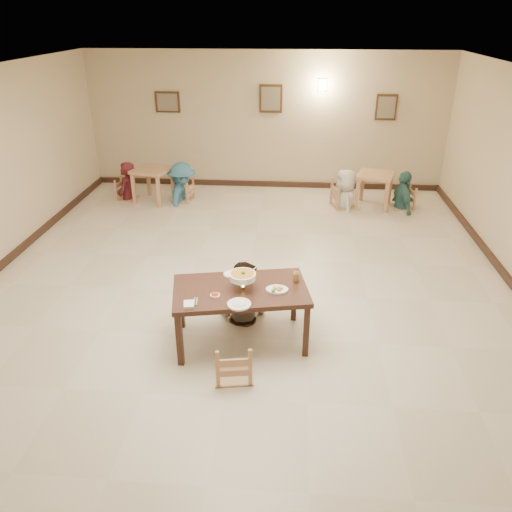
# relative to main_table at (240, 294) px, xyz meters

# --- Properties ---
(floor) EXTENTS (10.00, 10.00, 0.00)m
(floor) POSITION_rel_main_table_xyz_m (-0.07, 1.17, -0.67)
(floor) COLOR beige
(floor) RESTS_ON ground
(ceiling) EXTENTS (10.00, 10.00, 0.00)m
(ceiling) POSITION_rel_main_table_xyz_m (-0.07, 1.17, 2.33)
(ceiling) COLOR white
(ceiling) RESTS_ON wall_back
(wall_back) EXTENTS (10.00, 0.00, 10.00)m
(wall_back) POSITION_rel_main_table_xyz_m (-0.07, 6.17, 0.83)
(wall_back) COLOR beige
(wall_back) RESTS_ON floor
(baseboard_back) EXTENTS (8.00, 0.06, 0.12)m
(baseboard_back) POSITION_rel_main_table_xyz_m (-0.07, 6.14, -0.61)
(baseboard_back) COLOR #331F16
(baseboard_back) RESTS_ON floor
(picture_a) EXTENTS (0.55, 0.04, 0.45)m
(picture_a) POSITION_rel_main_table_xyz_m (-2.27, 6.12, 1.23)
(picture_a) COLOR #3E2614
(picture_a) RESTS_ON wall_back
(picture_b) EXTENTS (0.50, 0.04, 0.60)m
(picture_b) POSITION_rel_main_table_xyz_m (0.03, 6.12, 1.33)
(picture_b) COLOR #3E2614
(picture_b) RESTS_ON wall_back
(picture_c) EXTENTS (0.45, 0.04, 0.55)m
(picture_c) POSITION_rel_main_table_xyz_m (2.53, 6.12, 1.18)
(picture_c) COLOR #3E2614
(picture_c) RESTS_ON wall_back
(wall_sconce) EXTENTS (0.16, 0.05, 0.22)m
(wall_sconce) POSITION_rel_main_table_xyz_m (1.13, 6.13, 1.63)
(wall_sconce) COLOR #FFD88C
(wall_sconce) RESTS_ON wall_back
(main_table) EXTENTS (1.74, 1.19, 0.75)m
(main_table) POSITION_rel_main_table_xyz_m (0.00, 0.00, 0.00)
(main_table) COLOR #3E2116
(main_table) RESTS_ON floor
(chair_far) EXTENTS (0.40, 0.40, 0.86)m
(chair_far) POSITION_rel_main_table_xyz_m (-0.01, 0.70, -0.24)
(chair_far) COLOR tan
(chair_far) RESTS_ON floor
(chair_near) EXTENTS (0.43, 0.43, 0.91)m
(chair_near) POSITION_rel_main_table_xyz_m (-0.01, -0.67, -0.22)
(chair_near) COLOR tan
(chair_near) RESTS_ON floor
(main_diner) EXTENTS (0.93, 0.82, 1.60)m
(main_diner) POSITION_rel_main_table_xyz_m (-0.04, 0.58, 0.13)
(main_diner) COLOR gray
(main_diner) RESTS_ON floor
(curry_warmer) EXTENTS (0.36, 0.32, 0.29)m
(curry_warmer) POSITION_rel_main_table_xyz_m (0.03, -0.00, 0.25)
(curry_warmer) COLOR silver
(curry_warmer) RESTS_ON main_table
(rice_plate_far) EXTENTS (0.29, 0.29, 0.07)m
(rice_plate_far) POSITION_rel_main_table_xyz_m (-0.10, 0.32, 0.10)
(rice_plate_far) COLOR white
(rice_plate_far) RESTS_ON main_table
(rice_plate_near) EXTENTS (0.27, 0.27, 0.06)m
(rice_plate_near) POSITION_rel_main_table_xyz_m (0.03, -0.37, 0.09)
(rice_plate_near) COLOR white
(rice_plate_near) RESTS_ON main_table
(fried_plate) EXTENTS (0.27, 0.27, 0.06)m
(fried_plate) POSITION_rel_main_table_xyz_m (0.44, -0.01, 0.10)
(fried_plate) COLOR white
(fried_plate) RESTS_ON main_table
(chili_dish) EXTENTS (0.12, 0.12, 0.02)m
(chili_dish) POSITION_rel_main_table_xyz_m (-0.27, -0.20, 0.09)
(chili_dish) COLOR white
(chili_dish) RESTS_ON main_table
(napkin_cutlery) EXTENTS (0.16, 0.24, 0.03)m
(napkin_cutlery) POSITION_rel_main_table_xyz_m (-0.53, -0.42, 0.09)
(napkin_cutlery) COLOR white
(napkin_cutlery) RESTS_ON main_table
(drink_glass) EXTENTS (0.07, 0.07, 0.15)m
(drink_glass) POSITION_rel_main_table_xyz_m (0.66, 0.22, 0.15)
(drink_glass) COLOR white
(drink_glass) RESTS_ON main_table
(bg_table_left) EXTENTS (0.89, 0.89, 0.72)m
(bg_table_left) POSITION_rel_main_table_xyz_m (-2.42, 4.94, -0.08)
(bg_table_left) COLOR tan
(bg_table_left) RESTS_ON floor
(bg_table_right) EXTENTS (0.88, 0.88, 0.71)m
(bg_table_right) POSITION_rel_main_table_xyz_m (2.27, 4.99, -0.09)
(bg_table_right) COLOR tan
(bg_table_right) RESTS_ON floor
(bg_chair_ll) EXTENTS (0.42, 0.42, 0.89)m
(bg_chair_ll) POSITION_rel_main_table_xyz_m (-3.03, 5.01, -0.23)
(bg_chair_ll) COLOR tan
(bg_chair_ll) RESTS_ON floor
(bg_chair_lr) EXTENTS (0.41, 0.41, 0.87)m
(bg_chair_lr) POSITION_rel_main_table_xyz_m (-1.81, 5.01, -0.23)
(bg_chair_lr) COLOR tan
(bg_chair_lr) RESTS_ON floor
(bg_chair_rl) EXTENTS (0.49, 0.49, 1.05)m
(bg_chair_rl) POSITION_rel_main_table_xyz_m (1.67, 4.92, -0.14)
(bg_chair_rl) COLOR tan
(bg_chair_rl) RESTS_ON floor
(bg_chair_rr) EXTENTS (0.43, 0.43, 0.91)m
(bg_chair_rr) POSITION_rel_main_table_xyz_m (2.87, 4.92, -0.21)
(bg_chair_rr) COLOR tan
(bg_chair_rr) RESTS_ON floor
(bg_diner_a) EXTENTS (0.46, 0.64, 1.65)m
(bg_diner_a) POSITION_rel_main_table_xyz_m (-3.03, 5.01, 0.16)
(bg_diner_a) COLOR #541820
(bg_diner_a) RESTS_ON floor
(bg_diner_b) EXTENTS (0.64, 1.10, 1.69)m
(bg_diner_b) POSITION_rel_main_table_xyz_m (-1.81, 5.01, 0.18)
(bg_diner_b) COLOR teal
(bg_diner_b) RESTS_ON floor
(bg_diner_c) EXTENTS (0.63, 0.86, 1.60)m
(bg_diner_c) POSITION_rel_main_table_xyz_m (1.67, 4.92, 0.13)
(bg_diner_c) COLOR silver
(bg_diner_c) RESTS_ON floor
(bg_diner_d) EXTENTS (0.54, 0.98, 1.58)m
(bg_diner_d) POSITION_rel_main_table_xyz_m (2.87, 4.92, 0.12)
(bg_diner_d) COLOR #437D7A
(bg_diner_d) RESTS_ON floor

